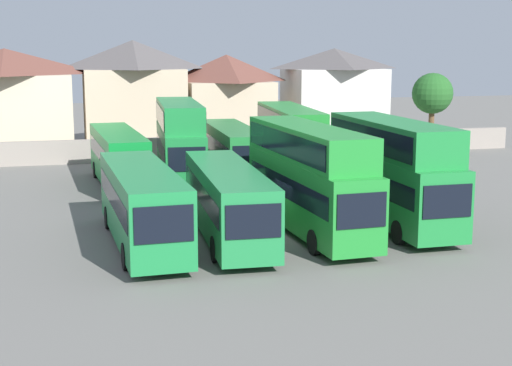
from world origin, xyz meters
TOP-DOWN VIEW (x-y plane):
  - ground at (0.00, 18.00)m, footprint 140.00×140.00m
  - depot_boundary_wall at (0.00, 24.75)m, footprint 56.00×0.50m
  - bus_1 at (-6.07, -0.35)m, footprint 2.96×11.67m
  - bus_2 at (-2.16, -0.19)m, footprint 3.03×11.98m
  - bus_3 at (1.77, -0.01)m, footprint 2.96×11.69m
  - bus_4 at (6.20, 0.37)m, footprint 2.72×10.79m
  - bus_5 at (-6.01, 14.51)m, footprint 2.98×11.76m
  - bus_6 at (-2.03, 14.95)m, footprint 3.26×10.88m
  - bus_7 at (1.50, 15.00)m, footprint 2.87×11.61m
  - bus_8 at (5.40, 14.73)m, footprint 3.52×12.13m
  - house_terrace_left at (-13.67, 32.16)m, footprint 10.94×8.05m
  - house_terrace_centre at (-3.25, 32.54)m, footprint 8.85×6.43m
  - house_terrace_right at (4.99, 32.87)m, footprint 7.86×7.68m
  - house_terrace_far_right at (15.09, 32.74)m, footprint 8.83×7.06m
  - tree_left_of_lot at (19.91, 22.75)m, footprint 3.31×3.31m

SIDE VIEW (x-z plane):
  - ground at x=0.00m, z-range 0.00..0.00m
  - depot_boundary_wall at x=0.00m, z-range 0.00..1.80m
  - bus_2 at x=-2.16m, z-range 0.24..3.56m
  - bus_1 at x=-6.07m, z-range 0.25..3.71m
  - bus_5 at x=-6.01m, z-range 0.25..3.73m
  - bus_7 at x=1.50m, z-range 0.25..3.77m
  - bus_8 at x=5.40m, z-range 0.31..5.05m
  - bus_3 at x=1.77m, z-range 0.32..5.40m
  - bus_4 at x=6.20m, z-range 0.32..5.53m
  - bus_6 at x=-2.03m, z-range 0.32..5.54m
  - house_terrace_right at x=4.99m, z-range 0.08..8.11m
  - house_terrace_far_right at x=15.09m, z-range 0.07..8.64m
  - house_terrace_left at x=-13.67m, z-range 0.08..8.66m
  - house_terrace_centre at x=-3.25m, z-range 0.09..9.36m
  - tree_left_of_lot at x=19.91m, z-range 1.60..8.23m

